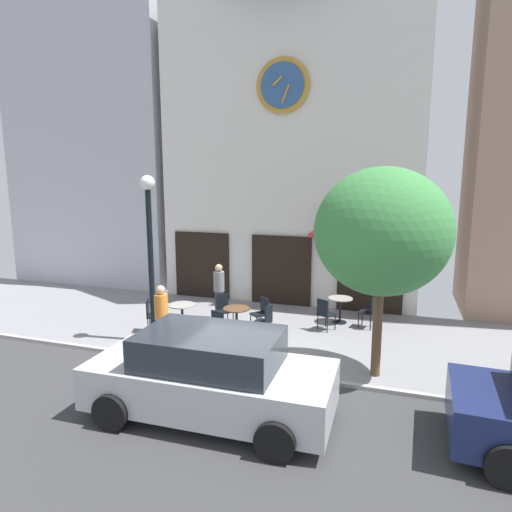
# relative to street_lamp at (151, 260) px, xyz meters

# --- Properties ---
(ground_plane) EXTENTS (27.34, 11.59, 0.13)m
(ground_plane) POSITION_rel_street_lamp_xyz_m (2.78, -1.43, -2.18)
(ground_plane) COLOR gray
(clock_building) EXTENTS (8.59, 3.65, 12.47)m
(clock_building) POSITION_rel_street_lamp_xyz_m (2.23, 5.54, 4.30)
(clock_building) COLOR silver
(clock_building) RESTS_ON ground_plane
(neighbor_building_left) EXTENTS (6.74, 3.63, 13.25)m
(neighbor_building_left) POSITION_rel_street_lamp_xyz_m (-5.73, 6.18, 4.47)
(neighbor_building_left) COLOR #B2B2BC
(neighbor_building_left) RESTS_ON ground_plane
(street_lamp) EXTENTS (0.36, 0.36, 4.24)m
(street_lamp) POSITION_rel_street_lamp_xyz_m (0.00, 0.00, 0.00)
(street_lamp) COLOR black
(street_lamp) RESTS_ON ground_plane
(street_tree) EXTENTS (2.76, 2.49, 4.41)m
(street_tree) POSITION_rel_street_lamp_xyz_m (5.56, -0.26, 0.93)
(street_tree) COLOR brown
(street_tree) RESTS_ON ground_plane
(cafe_table_near_door) EXTENTS (0.74, 0.74, 0.76)m
(cafe_table_near_door) POSITION_rel_street_lamp_xyz_m (0.35, 0.92, -1.60)
(cafe_table_near_door) COLOR black
(cafe_table_near_door) RESTS_ON ground_plane
(cafe_table_near_curb) EXTENTS (0.72, 0.72, 0.74)m
(cafe_table_near_curb) POSITION_rel_street_lamp_xyz_m (1.86, 1.13, -1.62)
(cafe_table_near_curb) COLOR black
(cafe_table_near_curb) RESTS_ON ground_plane
(cafe_table_center) EXTENTS (0.70, 0.70, 0.75)m
(cafe_table_center) POSITION_rel_street_lamp_xyz_m (4.37, 2.99, -1.63)
(cafe_table_center) COLOR black
(cafe_table_center) RESTS_ON ground_plane
(cafe_chair_outer) EXTENTS (0.50, 0.50, 0.90)m
(cafe_chair_outer) POSITION_rel_street_lamp_xyz_m (1.72, 0.33, -1.62)
(cafe_chair_outer) COLOR black
(cafe_chair_outer) RESTS_ON ground_plane
(cafe_chair_by_entrance) EXTENTS (0.48, 0.48, 0.90)m
(cafe_chair_by_entrance) POSITION_rel_street_lamp_xyz_m (5.22, 2.77, -1.62)
(cafe_chair_by_entrance) COLOR black
(cafe_chair_by_entrance) RESTS_ON ground_plane
(cafe_chair_near_lamp) EXTENTS (0.47, 0.47, 0.90)m
(cafe_chair_near_lamp) POSITION_rel_street_lamp_xyz_m (2.68, 1.07, -1.62)
(cafe_chair_near_lamp) COLOR black
(cafe_chair_near_lamp) RESTS_ON ground_plane
(cafe_chair_mid_row) EXTENTS (0.56, 0.56, 0.90)m
(cafe_chair_mid_row) POSITION_rel_street_lamp_xyz_m (1.25, 1.71, -1.62)
(cafe_chair_mid_row) COLOR black
(cafe_chair_mid_row) RESTS_ON ground_plane
(cafe_chair_curbside) EXTENTS (0.56, 0.56, 0.90)m
(cafe_chair_curbside) POSITION_rel_street_lamp_xyz_m (2.38, 1.73, -1.62)
(cafe_chair_curbside) COLOR black
(cafe_chair_curbside) RESTS_ON ground_plane
(cafe_chair_facing_wall) EXTENTS (0.55, 0.55, 0.90)m
(cafe_chair_facing_wall) POSITION_rel_street_lamp_xyz_m (4.05, 2.19, -1.62)
(cafe_chair_facing_wall) COLOR black
(cafe_chair_facing_wall) RESTS_ON ground_plane
(cafe_chair_right_end) EXTENTS (0.53, 0.53, 0.90)m
(cafe_chair_right_end) POSITION_rel_street_lamp_xyz_m (-0.42, 0.61, -1.62)
(cafe_chair_right_end) COLOR black
(cafe_chair_right_end) RESTS_ON ground_plane
(pedestrian_orange) EXTENTS (0.45, 0.45, 1.67)m
(pedestrian_orange) POSITION_rel_street_lamp_xyz_m (0.60, -0.59, -1.29)
(pedestrian_orange) COLOR #2D2D38
(pedestrian_orange) RESTS_ON ground_plane
(pedestrian_grey) EXTENTS (0.45, 0.45, 1.67)m
(pedestrian_grey) POSITION_rel_street_lamp_xyz_m (0.90, 2.22, -1.29)
(pedestrian_grey) COLOR #2D2D38
(pedestrian_grey) RESTS_ON ground_plane
(parked_car_silver) EXTENTS (4.33, 2.08, 1.55)m
(parked_car_silver) POSITION_rel_street_lamp_xyz_m (2.88, -2.87, -1.39)
(parked_car_silver) COLOR #B7BABF
(parked_car_silver) RESTS_ON ground_plane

